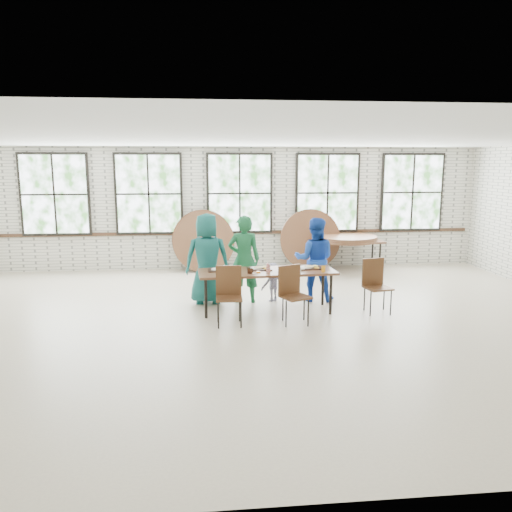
{
  "coord_description": "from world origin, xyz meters",
  "views": [
    {
      "loc": [
        -0.83,
        -7.87,
        2.59
      ],
      "look_at": [
        0.0,
        0.4,
        1.05
      ],
      "focal_mm": 35.0,
      "sensor_mm": 36.0,
      "label": 1
    }
  ],
  "objects": [
    {
      "name": "chair_spare",
      "position": [
        2.12,
        0.44,
        0.56
      ],
      "size": [
        0.5,
        0.49,
        0.95
      ],
      "rotation": [
        0.0,
        0.0,
        0.22
      ],
      "color": "#51311B",
      "rests_on": "ground"
    },
    {
      "name": "room",
      "position": [
        0.0,
        4.44,
        1.83
      ],
      "size": [
        12.0,
        12.0,
        12.0
      ],
      "color": "beige",
      "rests_on": "ground"
    },
    {
      "name": "adult_teal",
      "position": [
        -0.82,
        1.29,
        0.85
      ],
      "size": [
        0.84,
        0.56,
        1.7
      ],
      "primitive_type": "imported",
      "rotation": [
        0.0,
        0.0,
        3.12
      ],
      "color": "#1D6D6E",
      "rests_on": "ground"
    },
    {
      "name": "dining_table",
      "position": [
        0.22,
        0.64,
        0.69
      ],
      "size": [
        2.44,
        0.94,
        0.74
      ],
      "rotation": [
        0.0,
        0.0,
        0.06
      ],
      "color": "brown",
      "rests_on": "ground"
    },
    {
      "name": "tabletop_clutter",
      "position": [
        0.32,
        0.64,
        0.77
      ],
      "size": [
        2.03,
        0.57,
        0.11
      ],
      "color": "black",
      "rests_on": "dining_table"
    },
    {
      "name": "chair_near_left",
      "position": [
        -0.48,
        0.02,
        0.56
      ],
      "size": [
        0.43,
        0.41,
        0.95
      ],
      "rotation": [
        0.0,
        0.0,
        -0.02
      ],
      "color": "#51311B",
      "rests_on": "ground"
    },
    {
      "name": "chair_near_right",
      "position": [
        0.56,
        -0.02,
        0.56
      ],
      "size": [
        0.55,
        0.54,
        0.95
      ],
      "rotation": [
        0.0,
        0.0,
        0.43
      ],
      "color": "#51311B",
      "rests_on": "ground"
    },
    {
      "name": "adult_blue",
      "position": [
        1.21,
        1.29,
        0.8
      ],
      "size": [
        0.89,
        0.77,
        1.6
      ],
      "primitive_type": "imported",
      "rotation": [
        0.0,
        0.0,
        2.91
      ],
      "color": "#1945B1",
      "rests_on": "ground"
    },
    {
      "name": "round_tops_stacked",
      "position": [
        2.55,
        3.86,
        0.8
      ],
      "size": [
        1.5,
        1.5,
        0.13
      ],
      "color": "brown",
      "rests_on": "storage_table"
    },
    {
      "name": "storage_table",
      "position": [
        2.55,
        3.86,
        0.69
      ],
      "size": [
        1.87,
        0.93,
        0.74
      ],
      "rotation": [
        0.0,
        0.0,
        0.1
      ],
      "color": "brown",
      "rests_on": "ground"
    },
    {
      "name": "adult_green",
      "position": [
        -0.14,
        1.29,
        0.83
      ],
      "size": [
        0.63,
        0.44,
        1.66
      ],
      "primitive_type": "imported",
      "rotation": [
        0.0,
        0.0,
        3.07
      ],
      "color": "#1A6137",
      "rests_on": "ground"
    },
    {
      "name": "round_tops_leaning",
      "position": [
        0.42,
        4.2,
        0.74
      ],
      "size": [
        4.19,
        0.47,
        1.5
      ],
      "color": "brown",
      "rests_on": "ground"
    },
    {
      "name": "toddler",
      "position": [
        0.41,
        1.29,
        0.37
      ],
      "size": [
        0.55,
        0.45,
        0.74
      ],
      "primitive_type": "imported",
      "rotation": [
        0.0,
        0.0,
        3.58
      ],
      "color": "#1D1543",
      "rests_on": "ground"
    }
  ]
}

